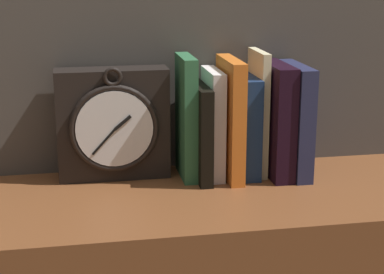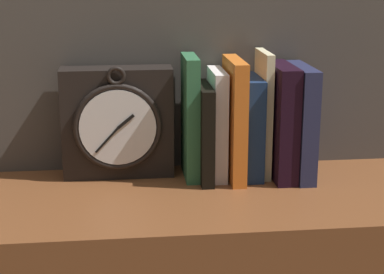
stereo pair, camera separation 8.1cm
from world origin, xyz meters
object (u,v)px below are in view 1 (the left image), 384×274
object	(u,v)px
book_slot1_black	(200,132)
book_slot4_navy	(246,126)
book_slot0_green	(186,117)
book_slot7_navy	(294,120)
book_slot6_black	(276,120)
book_slot5_cream	(258,113)
book_slot3_orange	(230,119)
clock	(113,124)
book_slot2_white	(213,123)

from	to	relation	value
book_slot1_black	book_slot4_navy	xyz separation A→B (m)	(0.10, 0.01, 0.01)
book_slot0_green	book_slot7_navy	bearing A→B (deg)	-5.28
book_slot4_navy	book_slot0_green	bearing A→B (deg)	177.52
book_slot6_black	book_slot4_navy	bearing A→B (deg)	167.78
book_slot1_black	book_slot5_cream	xyz separation A→B (m)	(0.12, 0.02, 0.03)
book_slot3_orange	book_slot1_black	bearing A→B (deg)	177.83
clock	book_slot2_white	size ratio (longest dim) A/B	1.06
book_slot0_green	book_slot4_navy	xyz separation A→B (m)	(0.12, -0.01, -0.02)
book_slot4_navy	book_slot6_black	size ratio (longest dim) A/B	0.89
book_slot1_black	book_slot2_white	xyz separation A→B (m)	(0.03, 0.01, 0.01)
book_slot3_orange	book_slot4_navy	bearing A→B (deg)	16.79
book_slot1_black	book_slot0_green	bearing A→B (deg)	151.90
book_slot3_orange	book_slot5_cream	distance (m)	0.07
clock	book_slot7_navy	distance (m)	0.37
clock	book_slot7_navy	xyz separation A→B (m)	(0.37, -0.04, 0.00)
book_slot0_green	book_slot1_black	world-z (taller)	book_slot0_green
clock	book_slot1_black	xyz separation A→B (m)	(0.17, -0.03, -0.02)
book_slot2_white	book_slot3_orange	world-z (taller)	book_slot3_orange
book_slot0_green	book_slot7_navy	distance (m)	0.22
book_slot0_green	book_slot1_black	bearing A→B (deg)	-28.10
book_slot2_white	book_slot6_black	bearing A→B (deg)	-6.86
book_slot1_black	book_slot4_navy	size ratio (longest dim) A/B	0.94
book_slot1_black	book_slot6_black	xyz separation A→B (m)	(0.16, -0.00, 0.02)
clock	book_slot2_white	world-z (taller)	clock
book_slot0_green	book_slot6_black	bearing A→B (deg)	-5.69
book_slot0_green	book_slot5_cream	distance (m)	0.15
book_slot1_black	book_slot6_black	distance (m)	0.16
book_slot0_green	book_slot6_black	distance (m)	0.18
book_slot2_white	clock	bearing A→B (deg)	173.62
clock	book_slot0_green	xyz separation A→B (m)	(0.15, -0.02, 0.01)
book_slot4_navy	book_slot7_navy	size ratio (longest dim) A/B	0.90
book_slot3_orange	book_slot7_navy	world-z (taller)	book_slot3_orange
book_slot3_orange	book_slot5_cream	xyz separation A→B (m)	(0.06, 0.02, 0.01)
book_slot7_navy	book_slot6_black	bearing A→B (deg)	176.65
book_slot2_white	book_slot5_cream	distance (m)	0.10
book_slot0_green	book_slot3_orange	distance (m)	0.09
book_slot1_black	book_slot2_white	distance (m)	0.03
book_slot3_orange	book_slot0_green	bearing A→B (deg)	169.46
clock	book_slot1_black	distance (m)	0.18
book_slot1_black	book_slot4_navy	world-z (taller)	book_slot4_navy
book_slot4_navy	book_slot6_black	distance (m)	0.06
book_slot0_green	book_slot2_white	xyz separation A→B (m)	(0.05, -0.00, -0.01)
book_slot1_black	book_slot2_white	bearing A→B (deg)	21.28
book_slot7_navy	book_slot1_black	bearing A→B (deg)	178.07
book_slot5_cream	book_slot0_green	bearing A→B (deg)	-179.38
clock	book_slot4_navy	xyz separation A→B (m)	(0.27, -0.03, -0.01)
book_slot0_green	book_slot2_white	size ratio (longest dim) A/B	1.13
book_slot2_white	book_slot3_orange	size ratio (longest dim) A/B	0.90
book_slot2_white	book_slot3_orange	xyz separation A→B (m)	(0.03, -0.01, 0.01)
book_slot0_green	book_slot2_white	world-z (taller)	book_slot0_green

